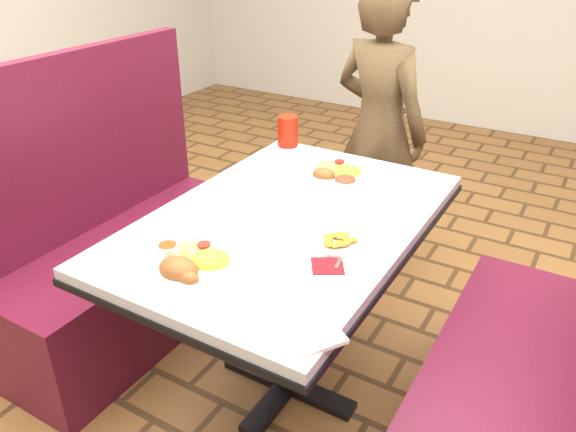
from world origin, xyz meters
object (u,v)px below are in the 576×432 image
object	(u,v)px
booth_bench_left	(126,259)
far_dinner_plate	(337,171)
diner_person	(379,130)
booth_bench_right	(520,405)
dining_table	(288,241)
red_tumbler	(288,131)
plantain_plate	(338,242)
near_dinner_plate	(192,260)

from	to	relation	value
booth_bench_left	far_dinner_plate	world-z (taller)	booth_bench_left
diner_person	far_dinner_plate	bearing A→B (deg)	114.13
booth_bench_right	diner_person	xyz separation A→B (m)	(-0.92, 1.07, 0.37)
dining_table	red_tumbler	size ratio (longest dim) A/B	9.44
diner_person	plantain_plate	world-z (taller)	diner_person
booth_bench_right	plantain_plate	xyz separation A→B (m)	(-0.58, -0.08, 0.43)
far_dinner_plate	plantain_plate	xyz separation A→B (m)	(0.22, -0.45, -0.01)
far_dinner_plate	plantain_plate	size ratio (longest dim) A/B	1.65
dining_table	far_dinner_plate	size ratio (longest dim) A/B	4.59
booth_bench_left	booth_bench_right	bearing A→B (deg)	0.00
booth_bench_left	red_tumbler	world-z (taller)	booth_bench_left
booth_bench_right	near_dinner_plate	xyz separation A→B (m)	(-0.87, -0.40, 0.45)
near_dinner_plate	far_dinner_plate	world-z (taller)	near_dinner_plate
booth_bench_right	far_dinner_plate	xyz separation A→B (m)	(-0.80, 0.37, 0.44)
booth_bench_right	far_dinner_plate	distance (m)	0.99
booth_bench_left	plantain_plate	bearing A→B (deg)	-4.48
booth_bench_left	red_tumbler	xyz separation A→B (m)	(0.47, 0.56, 0.48)
near_dinner_plate	diner_person	bearing A→B (deg)	92.01
red_tumbler	dining_table	bearing A→B (deg)	-59.30
booth_bench_left	near_dinner_plate	size ratio (longest dim) A/B	4.51
booth_bench_left	booth_bench_right	xyz separation A→B (m)	(1.60, 0.00, 0.00)
dining_table	red_tumbler	distance (m)	0.67
red_tumbler	booth_bench_left	bearing A→B (deg)	-130.14
red_tumbler	near_dinner_plate	bearing A→B (deg)	-74.74
near_dinner_plate	booth_bench_left	bearing A→B (deg)	151.16
near_dinner_plate	plantain_plate	bearing A→B (deg)	48.06
booth_bench_right	booth_bench_left	bearing A→B (deg)	180.00
booth_bench_left	far_dinner_plate	distance (m)	0.98
far_dinner_plate	red_tumbler	size ratio (longest dim) A/B	2.05
dining_table	booth_bench_right	world-z (taller)	booth_bench_right
booth_bench_right	plantain_plate	world-z (taller)	booth_bench_right
dining_table	booth_bench_left	world-z (taller)	booth_bench_left
booth_bench_left	diner_person	size ratio (longest dim) A/B	0.85
plantain_plate	red_tumbler	world-z (taller)	red_tumbler
booth_bench_right	red_tumbler	xyz separation A→B (m)	(-1.13, 0.56, 0.48)
far_dinner_plate	plantain_plate	bearing A→B (deg)	-63.28
booth_bench_left	plantain_plate	distance (m)	1.11
near_dinner_plate	far_dinner_plate	distance (m)	0.77
diner_person	plantain_plate	bearing A→B (deg)	121.23
far_dinner_plate	red_tumbler	xyz separation A→B (m)	(-0.33, 0.19, 0.04)
booth_bench_right	diner_person	bearing A→B (deg)	130.74
far_dinner_plate	red_tumbler	bearing A→B (deg)	149.73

